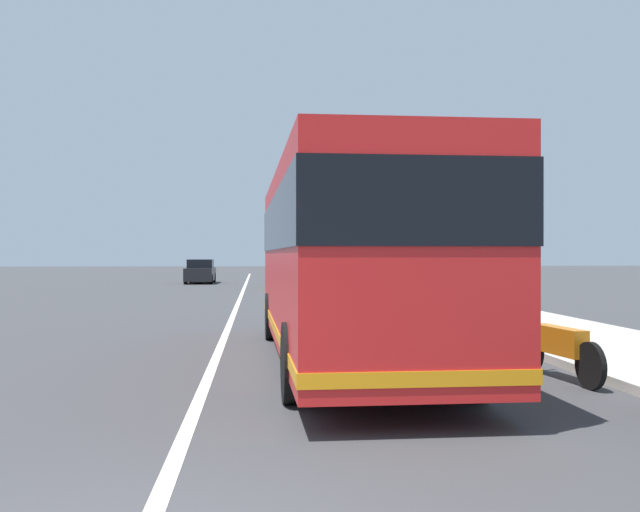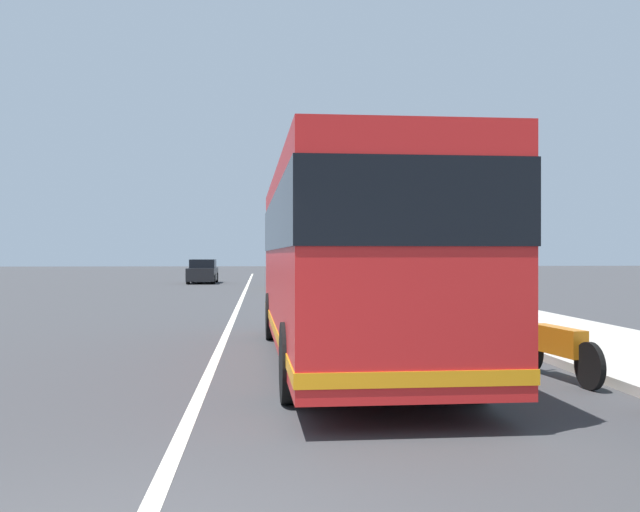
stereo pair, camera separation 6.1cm
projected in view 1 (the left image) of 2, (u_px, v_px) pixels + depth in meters
sidewalk_curb at (586, 341)px, 14.66m from camera, size 110.00×3.60×0.14m
lane_divider_line at (220, 348)px, 14.02m from camera, size 110.00×0.16×0.01m
coach_bus at (346, 254)px, 12.30m from camera, size 10.57×2.69×3.19m
motorcycle_by_tree at (558, 346)px, 10.53m from camera, size 2.25×0.39×1.27m
car_behind_bus at (296, 275)px, 39.01m from camera, size 4.76×2.01×1.46m
car_side_street at (200, 272)px, 46.17m from camera, size 4.65×1.79×1.52m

